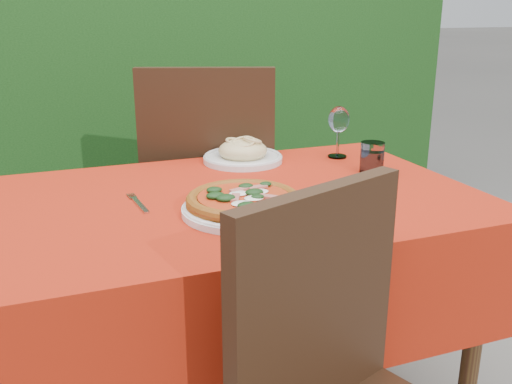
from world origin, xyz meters
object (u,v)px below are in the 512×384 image
object	(u,v)px
water_glass	(372,159)
wine_glass	(339,122)
fork	(140,205)
pasta_plate	(243,154)
pizza_plate	(244,203)
chair_far	(210,185)

from	to	relation	value
water_glass	wine_glass	bearing A→B (deg)	92.04
water_glass	wine_glass	distance (m)	0.22
water_glass	fork	size ratio (longest dim) A/B	0.53
pasta_plate	wine_glass	size ratio (longest dim) A/B	1.50
water_glass	fork	bearing A→B (deg)	-175.29
pizza_plate	fork	distance (m)	0.27
pizza_plate	pasta_plate	distance (m)	0.50
chair_far	pasta_plate	xyz separation A→B (m)	(0.04, -0.26, 0.18)
pasta_plate	fork	world-z (taller)	pasta_plate
chair_far	water_glass	distance (m)	0.67
pasta_plate	wine_glass	world-z (taller)	wine_glass
chair_far	pizza_plate	bearing A→B (deg)	99.85
pizza_plate	wine_glass	size ratio (longest dim) A/B	1.76
pizza_plate	pasta_plate	xyz separation A→B (m)	(0.16, 0.47, 0.00)
pizza_plate	water_glass	xyz separation A→B (m)	(0.49, 0.21, 0.02)
chair_far	fork	distance (m)	0.70
pasta_plate	wine_glass	distance (m)	0.34
fork	wine_glass	bearing A→B (deg)	14.81
wine_glass	fork	distance (m)	0.77
chair_far	water_glass	world-z (taller)	chair_far
chair_far	pizza_plate	distance (m)	0.76
wine_glass	fork	xyz separation A→B (m)	(-0.71, -0.26, -0.12)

